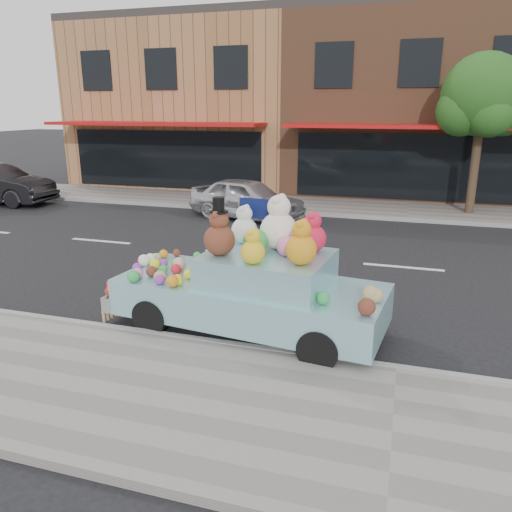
% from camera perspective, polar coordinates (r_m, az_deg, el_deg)
% --- Properties ---
extents(ground, '(120.00, 120.00, 0.00)m').
position_cam_1_polar(ground, '(11.97, 16.47, -1.25)').
color(ground, black).
rests_on(ground, ground).
extents(near_sidewalk, '(60.00, 3.00, 0.12)m').
position_cam_1_polar(near_sidewalk, '(6.04, 15.24, -19.24)').
color(near_sidewalk, gray).
rests_on(near_sidewalk, ground).
extents(far_sidewalk, '(60.00, 3.00, 0.12)m').
position_cam_1_polar(far_sidewalk, '(18.26, 16.88, 4.96)').
color(far_sidewalk, gray).
rests_on(far_sidewalk, ground).
extents(near_kerb, '(60.00, 0.12, 0.13)m').
position_cam_1_polar(near_kerb, '(7.31, 15.73, -12.42)').
color(near_kerb, gray).
rests_on(near_kerb, ground).
extents(far_kerb, '(60.00, 0.12, 0.13)m').
position_cam_1_polar(far_kerb, '(16.79, 16.82, 4.01)').
color(far_kerb, gray).
rests_on(far_kerb, ground).
extents(storefront_left, '(10.00, 9.80, 7.30)m').
position_cam_1_polar(storefront_left, '(25.42, -6.34, 16.81)').
color(storefront_left, '#A46D45').
rests_on(storefront_left, ground).
extents(storefront_mid, '(10.00, 9.80, 7.30)m').
position_cam_1_polar(storefront_mid, '(23.40, 17.82, 16.17)').
color(storefront_mid, brown).
rests_on(storefront_mid, ground).
extents(street_tree, '(3.00, 2.70, 5.22)m').
position_cam_1_polar(street_tree, '(18.10, 24.54, 15.72)').
color(street_tree, '#38281C').
rests_on(street_tree, ground).
extents(car_silver, '(4.19, 2.56, 1.33)m').
position_cam_1_polar(car_silver, '(16.41, -1.04, 6.58)').
color(car_silver, silver).
rests_on(car_silver, ground).
extents(art_car, '(4.65, 2.25, 2.25)m').
position_cam_1_polar(art_car, '(8.03, -0.49, -3.34)').
color(art_car, black).
rests_on(art_car, ground).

